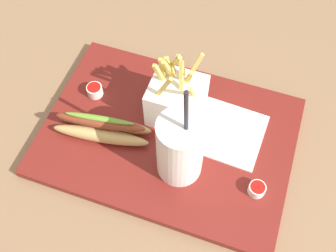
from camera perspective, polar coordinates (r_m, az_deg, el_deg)
ground_plane at (r=0.81m, az=-0.00°, el=-2.19°), size 2.40×2.40×0.02m
food_tray at (r=0.79m, az=-0.00°, el=-1.49°), size 0.48×0.34×0.02m
soda_cup at (r=0.68m, az=1.75°, el=-3.20°), size 0.08×0.08×0.24m
fries_basket at (r=0.77m, az=1.12°, el=3.79°), size 0.10×0.09×0.16m
hot_dog_1 at (r=0.77m, az=-9.44°, el=-0.20°), size 0.19×0.08×0.06m
ketchup_cup_1 at (r=0.84m, az=-10.44°, el=5.07°), size 0.03×0.03×0.02m
ketchup_cup_2 at (r=0.73m, az=12.61°, el=-8.76°), size 0.03×0.03×0.02m
napkin_stack at (r=0.79m, az=8.43°, el=-0.90°), size 0.14×0.14×0.00m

